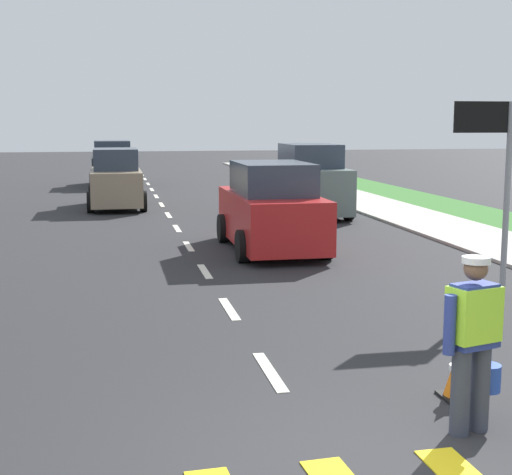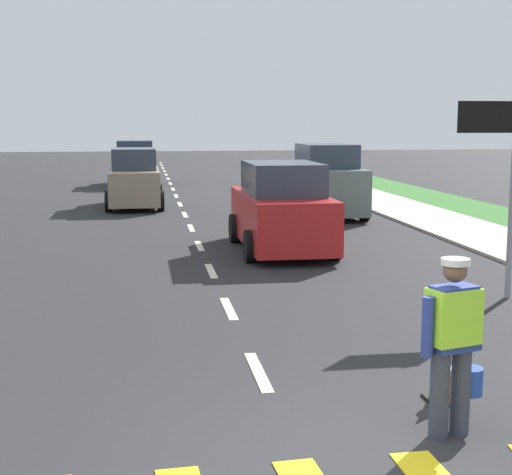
% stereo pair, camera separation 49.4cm
% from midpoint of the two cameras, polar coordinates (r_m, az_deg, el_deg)
% --- Properties ---
extents(ground_plane, '(96.00, 96.00, 0.00)m').
position_cam_midpoint_polar(ground_plane, '(26.71, -7.77, 2.54)').
color(ground_plane, '#28282B').
extents(sidewalk_right, '(2.40, 72.00, 0.14)m').
position_cam_midpoint_polar(sidewalk_right, '(18.03, 18.01, -0.81)').
color(sidewalk_right, '#B2ADA3').
rests_on(sidewalk_right, ground).
extents(lane_center_line, '(0.14, 46.40, 0.01)m').
position_cam_midpoint_polar(lane_center_line, '(30.88, -8.23, 3.38)').
color(lane_center_line, silver).
rests_on(lane_center_line, ground).
extents(road_worker, '(0.72, 0.51, 1.67)m').
position_cam_midpoint_polar(road_worker, '(7.17, 14.36, -7.23)').
color(road_worker, '#383D4C').
rests_on(road_worker, ground).
extents(lane_direction_sign, '(1.16, 0.11, 3.20)m').
position_cam_midpoint_polar(lane_direction_sign, '(12.75, 16.69, 6.32)').
color(lane_direction_sign, gray).
rests_on(lane_direction_sign, ground).
extents(traffic_cone_near, '(0.36, 0.36, 0.58)m').
position_cam_midpoint_polar(traffic_cone_near, '(8.19, 13.48, -9.92)').
color(traffic_cone_near, black).
rests_on(traffic_cone_near, ground).
extents(car_outgoing_ahead, '(2.01, 4.29, 1.99)m').
position_cam_midpoint_polar(car_outgoing_ahead, '(16.78, 0.33, 2.12)').
color(car_outgoing_ahead, red).
rests_on(car_outgoing_ahead, ground).
extents(car_oncoming_third, '(2.03, 4.20, 2.03)m').
position_cam_midpoint_polar(car_oncoming_third, '(34.65, -11.25, 5.44)').
color(car_oncoming_third, black).
rests_on(car_oncoming_third, ground).
extents(car_parked_far, '(1.97, 4.07, 2.21)m').
position_cam_midpoint_polar(car_parked_far, '(23.10, 3.44, 4.19)').
color(car_parked_far, slate).
rests_on(car_parked_far, ground).
extents(car_oncoming_second, '(1.89, 3.93, 1.99)m').
position_cam_midpoint_polar(car_oncoming_second, '(25.66, -11.14, 4.27)').
color(car_oncoming_second, gray).
rests_on(car_oncoming_second, ground).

